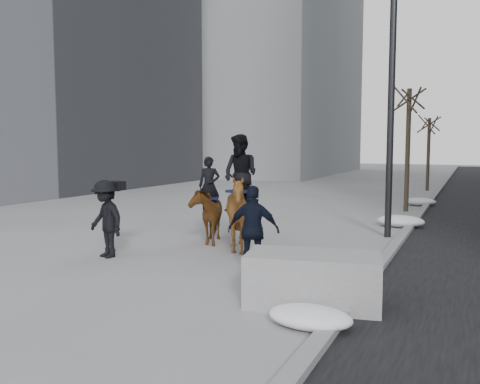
% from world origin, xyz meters
% --- Properties ---
extents(ground, '(120.00, 120.00, 0.00)m').
position_xyz_m(ground, '(0.00, 0.00, 0.00)').
color(ground, gray).
rests_on(ground, ground).
extents(curb, '(0.25, 90.00, 0.12)m').
position_xyz_m(curb, '(3.00, 10.00, 0.06)').
color(curb, gray).
rests_on(curb, ground).
extents(planter, '(2.25, 1.43, 0.83)m').
position_xyz_m(planter, '(2.45, -1.35, 0.42)').
color(planter, '#979699').
rests_on(planter, ground).
extents(tree_near, '(1.20, 1.20, 5.15)m').
position_xyz_m(tree_near, '(2.40, 11.16, 2.58)').
color(tree_near, '#33241E').
rests_on(tree_near, ground).
extents(tree_far, '(1.20, 1.20, 4.43)m').
position_xyz_m(tree_far, '(2.40, 20.77, 2.22)').
color(tree_far, '#3A2A22').
rests_on(tree_far, ground).
extents(mounted_left, '(1.43, 1.90, 2.24)m').
position_xyz_m(mounted_left, '(-1.59, 2.59, 0.83)').
color(mounted_left, '#4F2E0F').
rests_on(mounted_left, ground).
extents(mounted_right, '(1.88, 2.00, 2.80)m').
position_xyz_m(mounted_right, '(-0.36, 1.89, 1.12)').
color(mounted_right, '#502B10').
rests_on(mounted_right, ground).
extents(feeder, '(1.09, 0.95, 1.75)m').
position_xyz_m(feeder, '(0.82, 0.06, 0.88)').
color(feeder, black).
rests_on(feeder, ground).
extents(camera_crew, '(1.29, 1.00, 1.75)m').
position_xyz_m(camera_crew, '(-2.80, 0.05, 0.89)').
color(camera_crew, black).
rests_on(camera_crew, ground).
extents(lamppost, '(0.25, 1.06, 9.09)m').
position_xyz_m(lamppost, '(2.60, 5.38, 4.99)').
color(lamppost, black).
rests_on(lamppost, ground).
extents(snow_piles, '(1.43, 16.43, 0.36)m').
position_xyz_m(snow_piles, '(2.70, 6.80, 0.17)').
color(snow_piles, white).
rests_on(snow_piles, ground).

